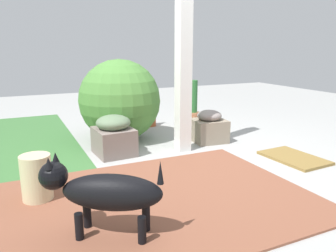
% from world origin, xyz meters
% --- Properties ---
extents(ground_plane, '(12.00, 12.00, 0.00)m').
position_xyz_m(ground_plane, '(0.00, 0.00, 0.00)').
color(ground_plane, '#A2A29F').
extents(brick_path, '(1.80, 2.40, 0.02)m').
position_xyz_m(brick_path, '(-0.77, 0.71, 0.01)').
color(brick_path, brown).
rests_on(brick_path, ground).
extents(porch_pillar, '(0.15, 0.15, 2.37)m').
position_xyz_m(porch_pillar, '(0.35, -0.08, 1.18)').
color(porch_pillar, white).
rests_on(porch_pillar, ground).
extents(stone_planter_nearest, '(0.42, 0.45, 0.42)m').
position_xyz_m(stone_planter_nearest, '(0.53, -0.56, 0.19)').
color(stone_planter_nearest, gray).
rests_on(stone_planter_nearest, ground).
extents(stone_planter_mid, '(0.49, 0.44, 0.46)m').
position_xyz_m(stone_planter_mid, '(0.54, 0.71, 0.22)').
color(stone_planter_mid, slate).
rests_on(stone_planter_mid, ground).
extents(round_shrub, '(1.06, 1.06, 1.06)m').
position_xyz_m(round_shrub, '(1.11, 0.45, 0.53)').
color(round_shrub, '#497F37').
rests_on(round_shrub, ground).
extents(terracotta_pot_tall, '(0.20, 0.20, 0.72)m').
position_xyz_m(terracotta_pot_tall, '(1.26, -0.73, 0.26)').
color(terracotta_pot_tall, '#AE6945').
rests_on(terracotta_pot_tall, ground).
extents(terracotta_pot_spiky, '(0.21, 0.21, 0.55)m').
position_xyz_m(terracotta_pot_spiky, '(1.68, -0.19, 0.26)').
color(terracotta_pot_spiky, '#AD562F').
rests_on(terracotta_pot_spiky, ground).
extents(dog, '(0.55, 0.75, 0.55)m').
position_xyz_m(dog, '(-1.09, 1.25, 0.32)').
color(dog, black).
rests_on(dog, ground).
extents(ceramic_urn, '(0.24, 0.24, 0.38)m').
position_xyz_m(ceramic_urn, '(-0.35, 1.60, 0.19)').
color(ceramic_urn, beige).
rests_on(ceramic_urn, ground).
extents(doormat, '(0.70, 0.49, 0.03)m').
position_xyz_m(doormat, '(-0.47, -1.03, 0.01)').
color(doormat, olive).
rests_on(doormat, ground).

